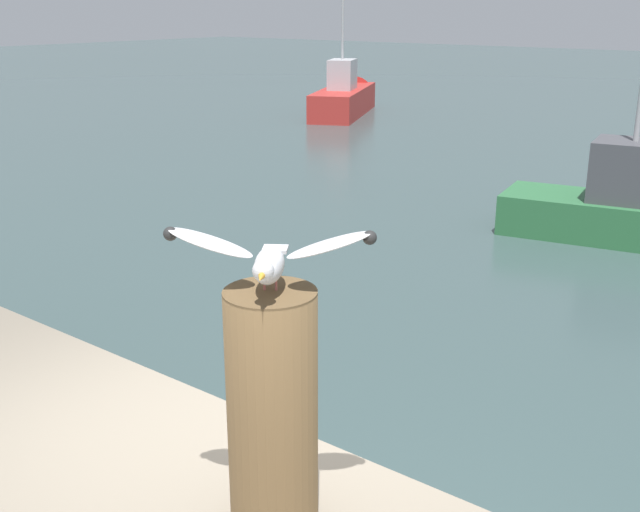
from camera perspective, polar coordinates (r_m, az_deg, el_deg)
The scene contains 3 objects.
mooring_post at distance 2.58m, azimuth -3.50°, elevation -11.45°, with size 0.30×0.30×0.85m, color brown.
seagull at distance 2.36m, azimuth -3.76°, elevation -0.06°, with size 0.59×0.45×0.20m.
boat_red at distance 25.49m, azimuth 1.97°, elevation 11.61°, with size 3.40×5.47×4.27m.
Camera 1 is at (1.87, -2.18, 3.35)m, focal length 43.64 mm.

